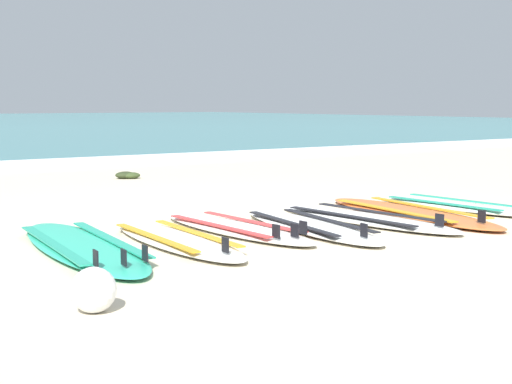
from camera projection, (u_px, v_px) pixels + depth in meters
The scene contains 12 objects.
ground_plane at pixel (265, 224), 7.04m from camera, with size 80.00×80.00×0.00m, color beige.
wave_foam_strip at pixel (23, 165), 12.98m from camera, with size 80.00×1.11×0.11m, color white.
surfboard_0 at pixel (82, 246), 5.77m from camera, with size 0.85×2.54×0.18m.
surfboard_1 at pixel (176, 240), 6.04m from camera, with size 0.61×2.10×0.18m.
surfboard_2 at pixel (235, 228), 6.60m from camera, with size 0.62×2.10×0.18m.
surfboard_3 at pixel (310, 226), 6.72m from camera, with size 0.82×2.21×0.18m.
surfboard_4 at pixel (364, 218), 7.17m from camera, with size 0.75×2.30×0.18m.
surfboard_5 at pixel (410, 212), 7.54m from camera, with size 0.88×2.54×0.18m.
surfboard_6 at pixel (453, 205), 8.06m from camera, with size 0.66×2.08×0.18m.
beach_ball at pixel (94, 290), 4.06m from camera, with size 0.25×0.25×0.25m, color white.
seaweed_clump_near_shoreline at pixel (131, 175), 11.25m from camera, with size 0.27×0.22×0.10m, color #384723.
seaweed_clump_mid_sand at pixel (125, 175), 11.26m from camera, with size 0.31×0.25×0.11m, color #2D381E.
Camera 1 is at (-4.03, -5.67, 1.14)m, focal length 52.38 mm.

